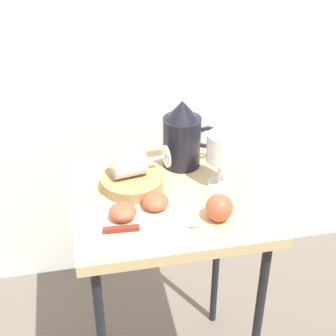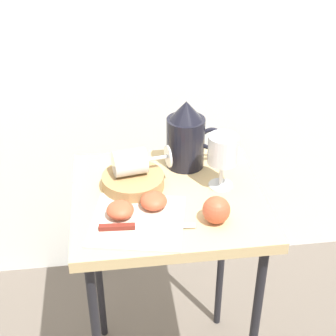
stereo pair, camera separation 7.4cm
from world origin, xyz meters
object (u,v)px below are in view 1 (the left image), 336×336
apple_whole (219,208)px  apple_half_right (155,202)px  apple_half_left (123,212)px  table (168,220)px  basket_tray (132,182)px  wine_glass_tipped_near (131,163)px  knife (137,228)px  wine_glass_upright (221,151)px  pitcher (182,140)px

apple_whole → apple_half_right: bearing=153.7°
apple_half_left → table: bearing=33.0°
table → apple_whole: (0.10, -0.13, 0.12)m
basket_tray → apple_half_left: (-0.04, -0.13, 0.00)m
table → wine_glass_tipped_near: wine_glass_tipped_near is taller
table → basket_tray: bearing=152.0°
apple_half_right → knife: size_ratio=0.29×
basket_tray → apple_half_left: size_ratio=2.44×
basket_tray → wine_glass_tipped_near: size_ratio=1.03×
wine_glass_tipped_near → apple_half_left: size_ratio=2.37×
wine_glass_upright → apple_whole: wine_glass_upright is taller
basket_tray → knife: basket_tray is taller
wine_glass_upright → apple_whole: size_ratio=2.24×
apple_half_left → knife: (0.03, -0.05, -0.01)m
table → apple_half_right: bearing=-127.4°
table → pitcher: pitcher is taller
apple_half_right → apple_whole: 0.16m
table → wine_glass_upright: wine_glass_upright is taller
wine_glass_upright → apple_half_left: 0.30m
pitcher → wine_glass_upright: bearing=-57.9°
knife → wine_glass_tipped_near: bearing=86.0°
table → apple_half_right: (-0.04, -0.06, 0.11)m
apple_half_right → apple_whole: bearing=-26.3°
apple_half_left → apple_half_right: size_ratio=1.00×
apple_half_left → apple_whole: 0.23m
table → apple_whole: size_ratio=10.91×
apple_half_left → wine_glass_upright: bearing=20.7°
apple_whole → apple_half_left: bearing=169.0°
apple_whole → knife: 0.20m
wine_glass_upright → apple_half_left: (-0.27, -0.10, -0.08)m
pitcher → apple_half_right: pitcher is taller
apple_half_right → knife: 0.10m
wine_glass_tipped_near → apple_whole: wine_glass_tipped_near is taller
knife → table: bearing=52.9°
wine_glass_upright → knife: wine_glass_upright is taller
wine_glass_tipped_near → apple_whole: bearing=-44.7°
apple_half_left → apple_half_right: 0.09m
apple_half_left → apple_half_right: same height
apple_whole → basket_tray: bearing=137.1°
apple_whole → pitcher: bearing=96.6°
knife → basket_tray: bearing=85.5°
basket_tray → apple_half_left: apple_half_left is taller
basket_tray → apple_half_right: bearing=-66.9°
apple_half_right → knife: apple_half_right is taller
apple_half_left → apple_half_right: bearing=17.4°
apple_half_right → apple_half_left: bearing=-162.6°
table → basket_tray: (-0.09, 0.05, 0.10)m
basket_tray → apple_whole: apple_whole is taller
wine_glass_upright → wine_glass_tipped_near: (-0.23, 0.04, -0.03)m
pitcher → apple_half_right: size_ratio=2.93×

